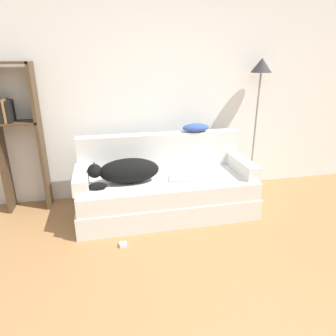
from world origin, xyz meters
name	(u,v)px	position (x,y,z in m)	size (l,w,h in m)	color
wall_back	(163,89)	(0.00, 2.56, 1.35)	(7.87, 0.06, 2.70)	white
couch	(166,195)	(-0.10, 1.90, 0.21)	(1.99, 0.84, 0.43)	silver
couch_backrest	(160,151)	(-0.10, 2.25, 0.65)	(1.95, 0.15, 0.43)	silver
couch_arm_left	(82,178)	(-1.02, 1.90, 0.51)	(0.15, 0.65, 0.15)	silver
couch_arm_right	(242,165)	(0.82, 1.90, 0.51)	(0.15, 0.65, 0.15)	silver
dog	(126,171)	(-0.55, 1.85, 0.57)	(0.76, 0.30, 0.27)	black
laptop	(184,178)	(0.09, 1.82, 0.44)	(0.39, 0.31, 0.02)	#B7B7BC
throw_pillow	(196,128)	(0.34, 2.25, 0.91)	(0.33, 0.18, 0.10)	#335199
bookshelf	(17,130)	(-1.69, 2.38, 0.95)	(0.46, 0.26, 1.67)	#4C3823
floor_lamp	(260,85)	(1.18, 2.34, 1.39)	(0.26, 0.26, 1.71)	gray
power_adapter	(123,245)	(-0.65, 1.32, 0.02)	(0.07, 0.07, 0.03)	silver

